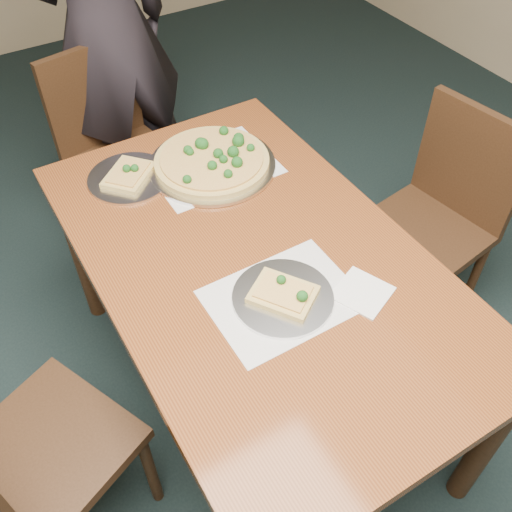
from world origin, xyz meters
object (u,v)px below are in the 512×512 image
chair_far (114,143)px  pizza_pan (213,161)px  chair_left (17,462)px  chair_right (440,211)px  slice_plate_far (129,176)px  diner (105,30)px  slice_plate_near (283,296)px  dining_table (256,277)px

chair_far → pizza_pan: 0.71m
chair_left → chair_right: 1.65m
pizza_pan → slice_plate_far: size_ratio=1.57×
diner → chair_right: bearing=111.9°
slice_plate_near → slice_plate_far: bearing=102.8°
chair_far → dining_table: bearing=-97.5°
pizza_pan → slice_plate_near: bearing=-100.3°
chair_far → chair_left: same height
pizza_pan → slice_plate_near: (-0.11, -0.62, -0.01)m
slice_plate_far → chair_far: bearing=78.0°
diner → dining_table: bearing=77.7°
chair_left → slice_plate_far: (0.63, 0.65, 0.25)m
pizza_pan → chair_far: bearing=103.7°
slice_plate_near → slice_plate_far: 0.73m
slice_plate_near → chair_left: bearing=176.1°
chair_far → slice_plate_near: chair_far is taller
pizza_pan → dining_table: bearing=-101.9°
dining_table → pizza_pan: bearing=78.1°
slice_plate_near → pizza_pan: bearing=79.7°
chair_far → pizza_pan: size_ratio=2.07×
chair_left → diner: diner is taller
pizza_pan → chair_right: bearing=-29.3°
dining_table → diner: bearing=87.9°
chair_left → pizza_pan: 1.10m
chair_far → chair_right: (0.90, -1.06, 0.00)m
diner → slice_plate_far: bearing=63.0°
slice_plate_far → diner: bearing=73.2°
chair_far → slice_plate_far: chair_far is taller
chair_far → chair_left: (-0.74, -1.21, 0.00)m
chair_left → chair_right: bearing=-108.7°
chair_left → chair_far: bearing=-55.6°
slice_plate_far → slice_plate_near: bearing=-77.2°
chair_far → chair_left: bearing=-132.3°
pizza_pan → slice_plate_near: 0.63m
chair_far → chair_right: 1.39m
chair_far → chair_right: bearing=-60.5°
dining_table → slice_plate_far: bearing=108.9°
slice_plate_far → chair_left: bearing=-133.7°
pizza_pan → slice_plate_near: pizza_pan is taller
dining_table → chair_right: chair_right is taller
dining_table → chair_far: chair_far is taller
chair_left → pizza_pan: chair_left is taller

